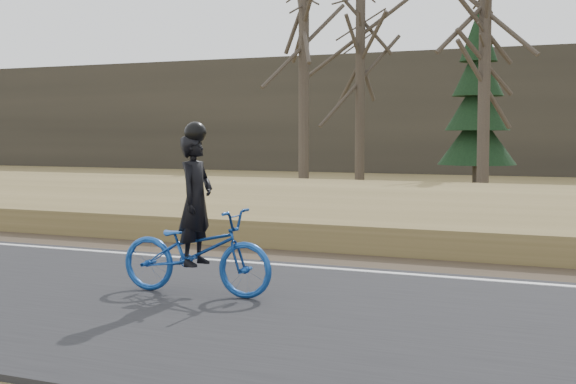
% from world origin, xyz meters
% --- Properties ---
extents(cyclist, '(1.97, 0.76, 2.04)m').
position_xyz_m(cyclist, '(-4.98, -2.12, 0.70)').
color(cyclist, '#154394').
rests_on(cyclist, road).
extents(bare_tree_far_left, '(0.36, 0.36, 7.92)m').
position_xyz_m(bare_tree_far_left, '(-11.00, 15.07, 3.96)').
color(bare_tree_far_left, '#463E33').
rests_on(bare_tree_far_left, ground).
extents(bare_tree_left, '(0.36, 0.36, 8.57)m').
position_xyz_m(bare_tree_left, '(-10.09, 18.27, 4.29)').
color(bare_tree_left, '#463E33').
rests_on(bare_tree_left, ground).
extents(bare_tree_near_left, '(0.36, 0.36, 7.26)m').
position_xyz_m(bare_tree_near_left, '(-4.65, 13.71, 3.63)').
color(bare_tree_near_left, '#463E33').
rests_on(bare_tree_near_left, ground).
extents(conifer, '(2.60, 2.60, 6.17)m').
position_xyz_m(conifer, '(-5.45, 16.85, 2.92)').
color(conifer, '#463E33').
rests_on(conifer, ground).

